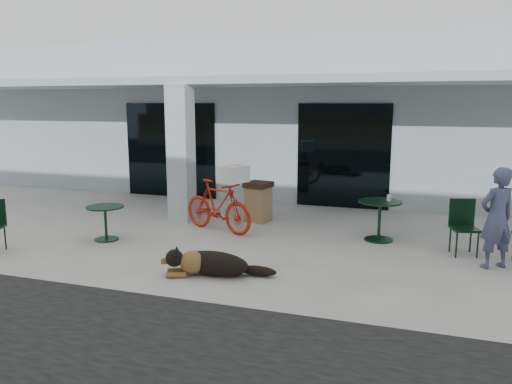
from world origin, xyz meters
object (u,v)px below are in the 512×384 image
(cafe_table_near, at_px, (106,223))
(trash_receptacle, at_px, (258,202))
(bicycle, at_px, (218,206))
(cafe_chair_far_a, at_px, (465,228))
(dog, at_px, (214,262))
(person, at_px, (497,218))
(cafe_table_far, at_px, (379,221))

(cafe_table_near, height_order, trash_receptacle, trash_receptacle)
(trash_receptacle, bearing_deg, bicycle, -115.21)
(cafe_table_near, relative_size, trash_receptacle, 0.80)
(cafe_chair_far_a, xyz_separation_m, trash_receptacle, (-4.34, 1.30, -0.04))
(bicycle, bearing_deg, dog, -137.96)
(person, height_order, trash_receptacle, person)
(bicycle, bearing_deg, trash_receptacle, -4.41)
(bicycle, relative_size, trash_receptacle, 2.00)
(cafe_table_near, height_order, cafe_table_far, cafe_table_far)
(dog, xyz_separation_m, person, (4.29, 1.82, 0.62))
(dog, height_order, trash_receptacle, trash_receptacle)
(cafe_table_far, height_order, cafe_chair_far_a, cafe_chair_far_a)
(bicycle, distance_m, person, 5.36)
(person, distance_m, trash_receptacle, 5.14)
(dog, height_order, cafe_chair_far_a, cafe_chair_far_a)
(dog, distance_m, cafe_chair_far_a, 4.58)
(cafe_table_near, bearing_deg, cafe_chair_far_a, 10.06)
(cafe_table_near, bearing_deg, dog, -23.33)
(cafe_table_near, distance_m, cafe_chair_far_a, 6.84)
(cafe_chair_far_a, height_order, person, person)
(person, bearing_deg, cafe_chair_far_a, -88.08)
(dog, xyz_separation_m, cafe_table_far, (2.33, 2.93, 0.18))
(cafe_table_far, relative_size, cafe_chair_far_a, 0.86)
(dog, height_order, cafe_table_far, cafe_table_far)
(dog, relative_size, cafe_chair_far_a, 1.35)
(bicycle, relative_size, cafe_table_far, 2.14)
(bicycle, distance_m, trash_receptacle, 1.26)
(dog, bearing_deg, cafe_chair_far_a, 9.83)
(dog, xyz_separation_m, trash_receptacle, (-0.47, 3.73, 0.24))
(cafe_table_far, bearing_deg, dog, -128.45)
(cafe_chair_far_a, relative_size, person, 0.59)
(bicycle, bearing_deg, cafe_chair_far_a, -71.08)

